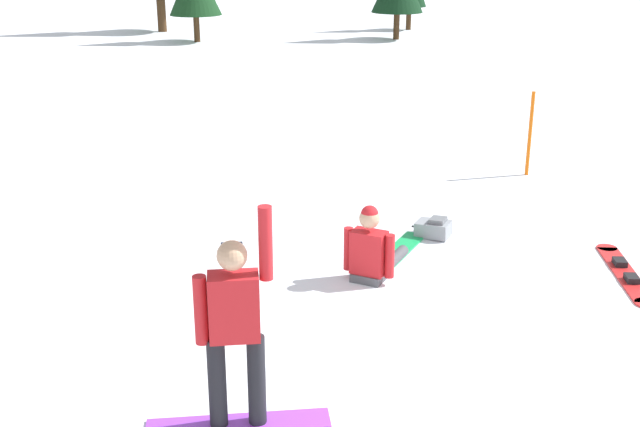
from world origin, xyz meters
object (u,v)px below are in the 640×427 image
snowboarder_midground (375,250)px  snowboarder_foreground (235,329)px  trail_marker_pole (530,134)px  loose_snowboard_near_left (625,273)px  backpack_grey (433,228)px

snowboarder_midground → snowboarder_foreground: bearing=-110.1°
snowboarder_foreground → trail_marker_pole: bearing=63.3°
loose_snowboard_near_left → snowboarder_foreground: bearing=-141.3°
snowboarder_foreground → snowboarder_midground: bearing=69.9°
snowboarder_foreground → trail_marker_pole: (3.75, 7.45, -0.19)m
backpack_grey → trail_marker_pole: 3.54m
loose_snowboard_near_left → trail_marker_pole: trail_marker_pole is taller
loose_snowboard_near_left → backpack_grey: (-2.20, 1.14, 0.10)m
snowboarder_midground → loose_snowboard_near_left: snowboarder_midground is taller
snowboarder_midground → loose_snowboard_near_left: bearing=3.4°
snowboarder_foreground → backpack_grey: bearing=66.4°
snowboarder_midground → trail_marker_pole: 5.04m
trail_marker_pole → snowboarder_foreground: bearing=-116.7°
loose_snowboard_near_left → trail_marker_pole: bearing=95.6°
snowboarder_midground → trail_marker_pole: size_ratio=1.28×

